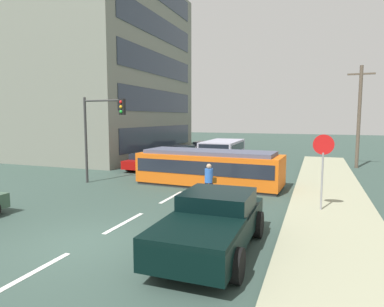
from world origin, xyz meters
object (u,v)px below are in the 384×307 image
object	(u,v)px
pedestrian_crossing	(209,180)
city_bus	(223,150)
parked_sedan_furthest	(204,147)
utility_pole_mid	(359,115)
pickup_truck_parked	(213,222)
parked_sedan_far	(182,152)
parked_sedan_mid	(149,160)
streetcar_tram	(209,167)
stop_sign	(323,156)
traffic_light_mast	(101,123)

from	to	relation	value
pedestrian_crossing	city_bus	bearing A→B (deg)	102.70
city_bus	parked_sedan_furthest	xyz separation A→B (m)	(-3.96, 7.04, -0.42)
utility_pole_mid	pickup_truck_parked	bearing A→B (deg)	-106.44
city_bus	parked_sedan_far	world-z (taller)	city_bus
pickup_truck_parked	parked_sedan_far	bearing A→B (deg)	114.78
pickup_truck_parked	parked_sedan_far	distance (m)	20.56
parked_sedan_mid	utility_pole_mid	world-z (taller)	utility_pole_mid
parked_sedan_far	parked_sedan_furthest	xyz separation A→B (m)	(0.21, 5.53, -0.00)
streetcar_tram	city_bus	xyz separation A→B (m)	(-1.68, 8.81, 0.05)
parked_sedan_far	pickup_truck_parked	bearing A→B (deg)	-65.22
pickup_truck_parked	parked_sedan_furthest	xyz separation A→B (m)	(-8.41, 24.19, -0.18)
parked_sedan_mid	parked_sedan_far	world-z (taller)	same
city_bus	pedestrian_crossing	distance (m)	12.41
city_bus	stop_sign	xyz separation A→B (m)	(7.27, -12.25, 1.15)
traffic_light_mast	utility_pole_mid	bearing A→B (deg)	39.70
city_bus	pickup_truck_parked	bearing A→B (deg)	-75.46
parked_sedan_far	stop_sign	xyz separation A→B (m)	(11.44, -13.75, 1.57)
parked_sedan_furthest	traffic_light_mast	size ratio (longest dim) A/B	0.91
city_bus	parked_sedan_far	xyz separation A→B (m)	(-4.17, 1.51, -0.42)
pedestrian_crossing	traffic_light_mast	world-z (taller)	traffic_light_mast
parked_sedan_mid	parked_sedan_far	distance (m)	6.36
parked_sedan_furthest	stop_sign	size ratio (longest dim) A/B	1.51
streetcar_tram	pickup_truck_parked	size ratio (longest dim) A/B	1.55
pickup_truck_parked	stop_sign	bearing A→B (deg)	60.09
pickup_truck_parked	parked_sedan_far	size ratio (longest dim) A/B	1.22
pedestrian_crossing	parked_sedan_far	bearing A→B (deg)	116.87
parked_sedan_furthest	utility_pole_mid	bearing A→B (deg)	-23.63
streetcar_tram	city_bus	distance (m)	8.97
streetcar_tram	parked_sedan_far	world-z (taller)	streetcar_tram
parked_sedan_far	utility_pole_mid	xyz separation A→B (m)	(13.98, -0.49, 3.22)
parked_sedan_furthest	utility_pole_mid	xyz separation A→B (m)	(13.77, -6.03, 3.22)
city_bus	parked_sedan_mid	world-z (taller)	city_bus
pedestrian_crossing	parked_sedan_mid	bearing A→B (deg)	133.06
stop_sign	pedestrian_crossing	bearing A→B (deg)	178.15
utility_pole_mid	parked_sedan_mid	bearing A→B (deg)	-157.05
pickup_truck_parked	parked_sedan_furthest	distance (m)	25.62
city_bus	parked_sedan_furthest	distance (m)	8.09
parked_sedan_far	stop_sign	bearing A→B (deg)	-50.25
parked_sedan_mid	traffic_light_mast	size ratio (longest dim) A/B	0.94
parked_sedan_furthest	utility_pole_mid	size ratio (longest dim) A/B	0.59
pedestrian_crossing	parked_sedan_furthest	distance (m)	20.28
streetcar_tram	utility_pole_mid	world-z (taller)	utility_pole_mid
streetcar_tram	parked_sedan_furthest	bearing A→B (deg)	109.58
parked_sedan_far	stop_sign	world-z (taller)	stop_sign
traffic_light_mast	pickup_truck_parked	bearing A→B (deg)	-38.55
parked_sedan_furthest	traffic_light_mast	distance (m)	17.69
stop_sign	traffic_light_mast	distance (m)	11.46
streetcar_tram	parked_sedan_far	xyz separation A→B (m)	(-5.85, 10.32, -0.36)
parked_sedan_furthest	stop_sign	distance (m)	22.37
parked_sedan_far	parked_sedan_furthest	size ratio (longest dim) A/B	0.95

